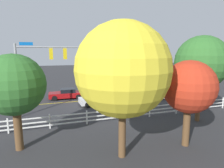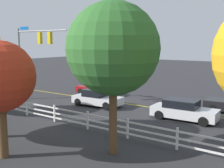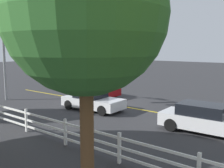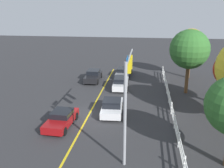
# 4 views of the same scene
# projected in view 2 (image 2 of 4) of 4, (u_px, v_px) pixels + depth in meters

# --- Properties ---
(ground_plane) EXTENTS (120.00, 120.00, 0.00)m
(ground_plane) POSITION_uv_depth(u_px,v_px,m) (103.00, 100.00, 25.77)
(ground_plane) COLOR #2D2D30
(lane_center_stripe) EXTENTS (28.00, 0.16, 0.01)m
(lane_center_stripe) POSITION_uv_depth(u_px,v_px,m) (141.00, 106.00, 23.50)
(lane_center_stripe) COLOR gold
(lane_center_stripe) RESTS_ON ground_plane
(signal_assembly) EXTENTS (6.17, 0.38, 6.69)m
(signal_assembly) POSITION_uv_depth(u_px,v_px,m) (32.00, 50.00, 24.75)
(signal_assembly) COLOR gray
(signal_assembly) RESTS_ON ground_plane
(car_0) EXTENTS (4.28, 2.10, 1.41)m
(car_0) POSITION_uv_depth(u_px,v_px,m) (97.00, 98.00, 23.45)
(car_0) COLOR silver
(car_0) RESTS_ON ground_plane
(car_2) EXTENTS (4.49, 1.96, 1.42)m
(car_2) POSITION_uv_depth(u_px,v_px,m) (184.00, 110.00, 19.15)
(car_2) COLOR silver
(car_2) RESTS_ON ground_plane
(car_4) EXTENTS (4.26, 1.97, 1.28)m
(car_4) POSITION_uv_depth(u_px,v_px,m) (96.00, 89.00, 28.29)
(car_4) COLOR maroon
(car_4) RESTS_ON ground_plane
(white_rail_fence) EXTENTS (26.10, 0.10, 1.15)m
(white_rail_fence) POSITION_uv_depth(u_px,v_px,m) (70.00, 116.00, 17.90)
(white_rail_fence) COLOR white
(white_rail_fence) RESTS_ON ground_plane
(tree_1) EXTENTS (4.34, 4.34, 7.20)m
(tree_1) POSITION_uv_depth(u_px,v_px,m) (113.00, 49.00, 12.75)
(tree_1) COLOR brown
(tree_1) RESTS_ON ground_plane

